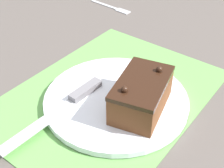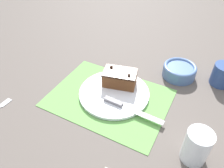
% 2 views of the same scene
% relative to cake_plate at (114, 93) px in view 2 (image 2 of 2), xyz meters
% --- Properties ---
extents(ground_plane, '(3.00, 3.00, 0.00)m').
position_rel_cake_plate_xyz_m(ground_plane, '(-0.01, -0.03, -0.01)').
color(ground_plane, '#544C47').
extents(placemat_woven, '(0.46, 0.34, 0.00)m').
position_rel_cake_plate_xyz_m(placemat_woven, '(-0.01, -0.03, -0.01)').
color(placemat_woven, '#609E4C').
rests_on(placemat_woven, ground_plane).
extents(cake_plate, '(0.28, 0.28, 0.01)m').
position_rel_cake_plate_xyz_m(cake_plate, '(0.00, 0.00, 0.00)').
color(cake_plate, white).
rests_on(cake_plate, placemat_woven).
extents(chocolate_cake, '(0.15, 0.11, 0.07)m').
position_rel_cake_plate_xyz_m(chocolate_cake, '(-0.00, 0.05, 0.04)').
color(chocolate_cake, brown).
rests_on(chocolate_cake, cake_plate).
extents(serving_knife, '(0.24, 0.03, 0.01)m').
position_rel_cake_plate_xyz_m(serving_knife, '(0.07, -0.06, 0.01)').
color(serving_knife, slate).
rests_on(serving_knife, cake_plate).
extents(drinking_glass, '(0.08, 0.08, 0.12)m').
position_rel_cake_plate_xyz_m(drinking_glass, '(0.34, -0.14, 0.05)').
color(drinking_glass, white).
rests_on(drinking_glass, ground_plane).
extents(small_bowl, '(0.14, 0.14, 0.06)m').
position_rel_cake_plate_xyz_m(small_bowl, '(0.20, 0.24, 0.02)').
color(small_bowl, '#4C6B9E').
rests_on(small_bowl, ground_plane).
extents(coffee_mug, '(0.10, 0.09, 0.09)m').
position_rel_cake_plate_xyz_m(coffee_mug, '(0.37, 0.28, 0.04)').
color(coffee_mug, navy).
rests_on(coffee_mug, ground_plane).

